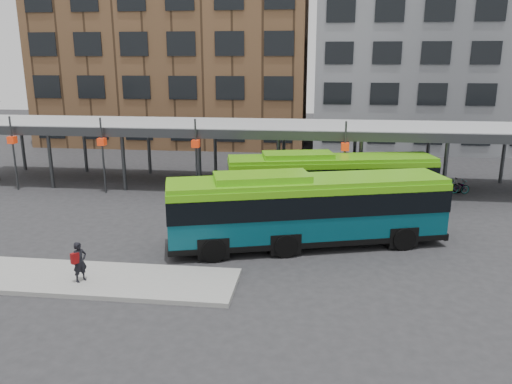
# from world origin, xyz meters

# --- Properties ---
(ground) EXTENTS (120.00, 120.00, 0.00)m
(ground) POSITION_xyz_m (0.00, 0.00, 0.00)
(ground) COLOR #28282B
(ground) RESTS_ON ground
(boarding_island) EXTENTS (14.00, 3.00, 0.18)m
(boarding_island) POSITION_xyz_m (-5.50, -3.00, 0.09)
(boarding_island) COLOR gray
(boarding_island) RESTS_ON ground
(canopy) EXTENTS (40.00, 6.53, 4.80)m
(canopy) POSITION_xyz_m (-0.06, 12.87, 3.91)
(canopy) COLOR #999B9E
(canopy) RESTS_ON ground
(building_brick) EXTENTS (26.00, 14.00, 22.00)m
(building_brick) POSITION_xyz_m (-10.00, 32.00, 11.00)
(building_brick) COLOR brown
(building_brick) RESTS_ON ground
(building_grey) EXTENTS (24.00, 14.00, 20.00)m
(building_grey) POSITION_xyz_m (16.00, 32.00, 10.00)
(building_grey) COLOR slate
(building_grey) RESTS_ON ground
(bus_front) EXTENTS (12.75, 6.07, 3.45)m
(bus_front) POSITION_xyz_m (3.94, 1.88, 1.80)
(bus_front) COLOR #07414E
(bus_front) RESTS_ON ground
(bus_rear) EXTENTS (11.98, 4.89, 3.23)m
(bus_rear) POSITION_xyz_m (5.16, 8.23, 1.68)
(bus_rear) COLOR #07414E
(bus_rear) RESTS_ON ground
(pedestrian) EXTENTS (0.61, 0.67, 1.54)m
(pedestrian) POSITION_xyz_m (-4.34, -3.38, 0.96)
(pedestrian) COLOR black
(pedestrian) RESTS_ON boarding_island
(bike_rack) EXTENTS (4.13, 1.13, 1.03)m
(bike_rack) POSITION_xyz_m (12.25, 12.11, 0.48)
(bike_rack) COLOR slate
(bike_rack) RESTS_ON ground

